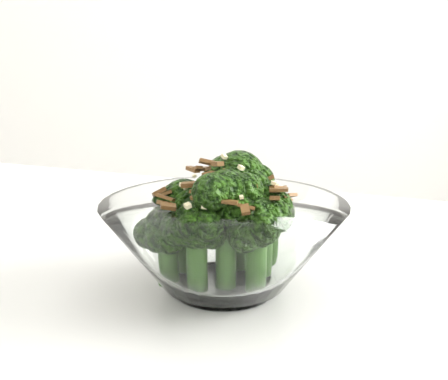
{
  "coord_description": "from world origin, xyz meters",
  "views": [
    {
      "loc": [
        0.01,
        -0.36,
        0.94
      ],
      "look_at": [
        0.04,
        0.1,
        0.83
      ],
      "focal_mm": 50.0,
      "sensor_mm": 36.0,
      "label": 1
    }
  ],
  "objects": [
    {
      "name": "broccoli_dish",
      "position": [
        0.04,
        0.1,
        0.79
      ],
      "size": [
        0.19,
        0.19,
        0.11
      ],
      "color": "white",
      "rests_on": "table"
    }
  ]
}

